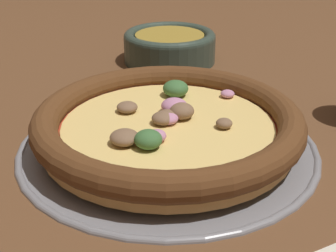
# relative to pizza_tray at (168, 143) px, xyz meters

# --- Properties ---
(ground_plane) EXTENTS (3.00, 3.00, 0.00)m
(ground_plane) POSITION_rel_pizza_tray_xyz_m (0.00, 0.00, -0.00)
(ground_plane) COLOR brown
(pizza_tray) EXTENTS (0.33, 0.33, 0.01)m
(pizza_tray) POSITION_rel_pizza_tray_xyz_m (0.00, 0.00, 0.00)
(pizza_tray) COLOR gray
(pizza_tray) RESTS_ON ground_plane
(pizza) EXTENTS (0.30, 0.30, 0.04)m
(pizza) POSITION_rel_pizza_tray_xyz_m (0.00, 0.00, 0.02)
(pizza) COLOR tan
(pizza) RESTS_ON pizza_tray
(bowl_near) EXTENTS (0.15, 0.15, 0.05)m
(bowl_near) POSITION_rel_pizza_tray_xyz_m (0.30, -0.06, 0.02)
(bowl_near) COLOR #334238
(bowl_near) RESTS_ON ground_plane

